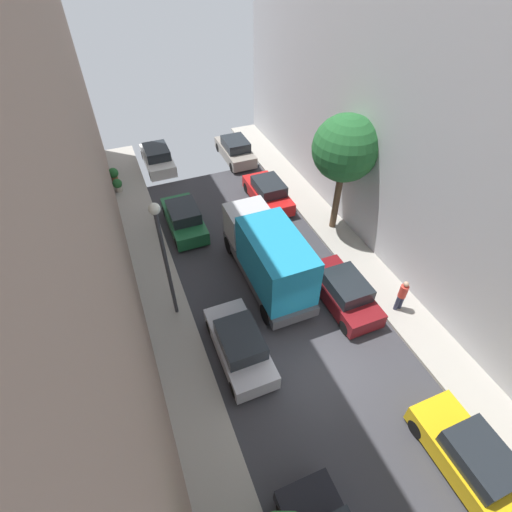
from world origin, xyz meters
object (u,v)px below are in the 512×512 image
parked_car_right_2 (344,292)px  parked_car_left_4 (158,158)px  parked_car_left_2 (240,345)px  delivery_truck (268,255)px  street_tree_1 (345,149)px  pedestrian (402,295)px  parked_car_right_3 (268,193)px  parked_car_right_1 (473,460)px  potted_plant_1 (114,174)px  lamp_post (163,248)px  potted_plant_2 (117,185)px  parked_car_right_4 (235,150)px  parked_car_left_3 (184,218)px

parked_car_right_2 → parked_car_left_4: bearing=109.1°
parked_car_left_2 → delivery_truck: delivery_truck is taller
street_tree_1 → pedestrian: bearing=-93.1°
parked_car_right_3 → delivery_truck: size_ratio=0.64×
parked_car_right_1 → pedestrian: size_ratio=2.44×
pedestrian → potted_plant_1: pedestrian is taller
parked_car_right_3 → street_tree_1: size_ratio=0.65×
parked_car_left_4 → lamp_post: lamp_post is taller
parked_car_left_4 → parked_car_right_2: (5.40, -15.56, 0.00)m
parked_car_left_2 → delivery_truck: size_ratio=0.64×
parked_car_right_1 → potted_plant_2: parked_car_right_1 is taller
parked_car_right_3 → potted_plant_1: size_ratio=4.48×
street_tree_1 → potted_plant_2: bearing=142.6°
parked_car_right_3 → parked_car_right_4: size_ratio=1.00×
parked_car_left_2 → delivery_truck: (2.70, 3.40, 1.07)m
parked_car_right_4 → delivery_truck: delivery_truck is taller
parked_car_left_4 → potted_plant_1: parked_car_left_4 is taller
delivery_truck → street_tree_1: (5.13, 2.52, 3.14)m
pedestrian → potted_plant_1: bearing=123.5°
parked_car_right_4 → parked_car_left_3: bearing=-129.8°
parked_car_left_4 → pedestrian: size_ratio=2.44×
parked_car_left_4 → lamp_post: size_ratio=0.71×
street_tree_1 → potted_plant_2: street_tree_1 is taller
lamp_post → parked_car_right_1: bearing=-53.9°
pedestrian → lamp_post: 10.47m
parked_car_right_2 → pedestrian: pedestrian is taller
pedestrian → lamp_post: lamp_post is taller
parked_car_left_2 → parked_car_left_3: size_ratio=1.00×
parked_car_left_3 → parked_car_left_2: bearing=-90.0°
parked_car_left_4 → lamp_post: bearing=-98.1°
delivery_truck → parked_car_right_3: bearing=66.5°
parked_car_left_2 → potted_plant_2: 14.55m
parked_car_right_4 → lamp_post: (-7.30, -12.38, 3.28)m
street_tree_1 → lamp_post: size_ratio=1.09×
street_tree_1 → parked_car_left_2: bearing=-142.9°
potted_plant_2 → lamp_post: lamp_post is taller
parked_car_right_3 → parked_car_right_4: same height
parked_car_right_2 → parked_car_right_3: same height
parked_car_right_1 → parked_car_right_3: bearing=90.0°
parked_car_left_3 → parked_car_left_4: 7.42m
parked_car_right_3 → lamp_post: 10.30m
parked_car_left_2 → parked_car_right_2: 5.47m
pedestrian → parked_car_left_2: bearing=176.4°
pedestrian → street_tree_1: 7.47m
parked_car_left_2 → parked_car_right_1: size_ratio=1.00×
parked_car_left_4 → pedestrian: (7.48, -16.93, 0.35)m
parked_car_right_1 → street_tree_1: size_ratio=0.65×
parked_car_left_3 → street_tree_1: bearing=-21.7°
parked_car_right_1 → parked_car_left_3: bearing=108.8°
parked_car_left_2 → parked_car_right_1: same height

